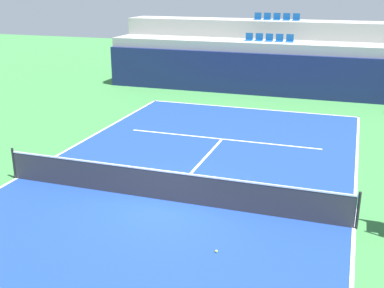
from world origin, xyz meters
The scene contains 14 objects.
ground_plane centered at (0.00, 0.00, 0.00)m, with size 80.00×80.00×0.00m, color #387A3D.
court_surface centered at (0.00, 0.00, 0.01)m, with size 11.00×24.00×0.01m, color navy.
baseline_far centered at (0.00, 11.95, 0.01)m, with size 11.00×0.10×0.00m, color white.
sideline_left centered at (-5.45, 0.00, 0.01)m, with size 0.10×24.00×0.00m, color white.
sideline_right centered at (5.45, 0.00, 0.01)m, with size 0.10×24.00×0.00m, color white.
service_line_far centered at (0.00, 6.40, 0.01)m, with size 8.26×0.10×0.00m, color white.
centre_service_line centered at (0.00, 3.20, 0.01)m, with size 0.10×6.40×0.00m, color white.
back_wall centered at (0.00, 15.25, 1.22)m, with size 19.52×0.30×2.45m, color navy.
stands_tier_lower centered at (0.00, 16.60, 1.50)m, with size 19.52×2.40×3.00m, color #9E9E99.
stands_tier_upper centered at (0.00, 19.00, 2.03)m, with size 19.52×2.40×4.06m, color #9E9E99.
seating_row_lower centered at (0.00, 16.69, 3.12)m, with size 2.88×0.44×0.44m.
seating_row_upper centered at (0.00, 19.09, 4.18)m, with size 2.88×0.44×0.44m.
tennis_net centered at (0.00, 0.00, 0.51)m, with size 11.08×0.08×1.07m.
tennis_ball_0 centered at (2.27, -2.39, 0.04)m, with size 0.07×0.07×0.07m, color #CCE033.
Camera 1 is at (5.04, -12.39, 6.29)m, focal length 45.08 mm.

